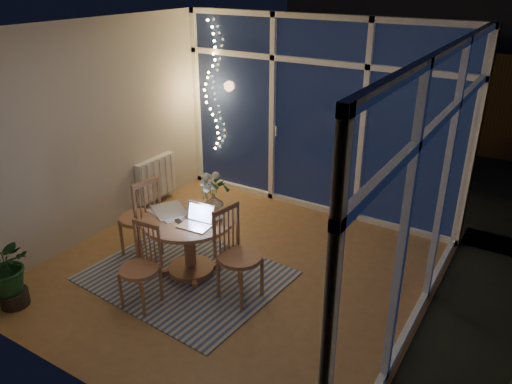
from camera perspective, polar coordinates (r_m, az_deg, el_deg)
floor at (r=5.64m, az=-2.43°, el=-9.13°), size 4.00×4.00×0.00m
ceiling at (r=4.74m, az=-3.00°, el=18.14°), size 4.00×4.00×0.00m
wall_back at (r=6.71m, az=7.07°, el=8.47°), size 4.00×0.04×2.60m
wall_front at (r=3.73m, az=-20.30°, el=-6.26°), size 4.00×0.04×2.60m
wall_left at (r=6.34m, az=-17.91°, el=6.54°), size 0.04×4.00×2.60m
wall_right at (r=4.33m, az=19.78°, el=-1.87°), size 0.04×4.00×2.60m
window_wall_back at (r=6.67m, az=6.92°, el=8.40°), size 4.00×0.10×2.60m
window_wall_right at (r=4.34m, az=19.27°, el=-1.75°), size 0.10×4.00×2.60m
radiator at (r=7.17m, az=-11.36°, el=1.62°), size 0.10×0.70×0.58m
fairy_lights at (r=7.38m, az=-5.17°, el=11.79°), size 0.24×0.10×1.85m
garden_patio at (r=9.67m, az=16.99°, el=4.07°), size 12.00×6.00×0.10m
garden_fence at (r=10.00m, az=15.69°, el=10.63°), size 11.00×0.08×1.80m
neighbour_roof at (r=12.64m, az=22.00°, el=18.51°), size 7.00×3.00×2.20m
garden_shrubs at (r=8.49m, az=5.93°, el=5.91°), size 0.90×0.90×0.90m
rug at (r=5.62m, az=-8.04°, el=-9.44°), size 2.13×1.76×0.01m
dining_table at (r=5.51m, az=-7.58°, el=-6.10°), size 1.06×1.06×0.67m
chair_left at (r=5.87m, az=-13.24°, el=-2.70°), size 0.53×0.53×1.01m
chair_right at (r=4.99m, az=-1.86°, el=-7.23°), size 0.53×0.53×1.00m
chair_front at (r=5.04m, az=-13.23°, el=-8.39°), size 0.43×0.43×0.88m
laptop at (r=5.12m, az=-7.04°, el=-2.80°), size 0.34×0.30×0.23m
flower_vase at (r=5.40m, az=-4.85°, el=-1.34°), size 0.22×0.22×0.21m
bowl at (r=5.28m, az=-4.62°, el=-2.99°), size 0.16×0.16×0.04m
newspapers at (r=5.52m, az=-9.61°, el=-2.13°), size 0.51×0.45×0.01m
phone at (r=5.30m, az=-8.84°, el=-3.29°), size 0.12×0.09×0.01m
potted_plant at (r=5.50m, az=-26.44°, el=-8.25°), size 0.65×0.61×0.76m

